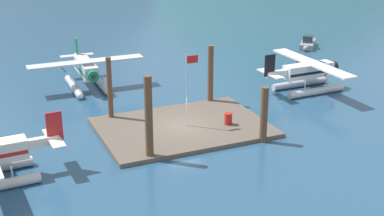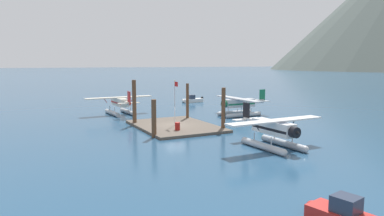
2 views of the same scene
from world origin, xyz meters
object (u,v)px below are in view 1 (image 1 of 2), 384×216
Objects in this scene: seaplane_silver_bow_left at (86,72)px; seaplane_white_stbd_fwd at (308,74)px; flagpole at (188,81)px; boat_grey_open_east at (308,44)px; fuel_drum at (228,119)px.

seaplane_white_stbd_fwd is at bearing -25.59° from seaplane_silver_bow_left.
flagpole is at bearing -163.77° from seaplane_white_stbd_fwd.
seaplane_white_stbd_fwd reaches higher than boat_grey_open_east.
fuel_drum is 11.76m from seaplane_white_stbd_fwd.
fuel_drum is 0.21× the size of boat_grey_open_east.
flagpole reaches higher than seaplane_silver_bow_left.
flagpole is 13.62m from seaplane_silver_bow_left.
seaplane_white_stbd_fwd is (10.64, 4.93, 0.84)m from fuel_drum.
seaplane_silver_bow_left is at bearing 110.30° from flagpole.
flagpole is 4.27m from fuel_drum.
seaplane_white_stbd_fwd is 20.11m from seaplane_silver_bow_left.
seaplane_white_stbd_fwd is at bearing 16.23° from flagpole.
seaplane_white_stbd_fwd is 2.51× the size of boat_grey_open_east.
flagpole reaches higher than seaplane_white_stbd_fwd.
flagpole is 0.53× the size of seaplane_silver_bow_left.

